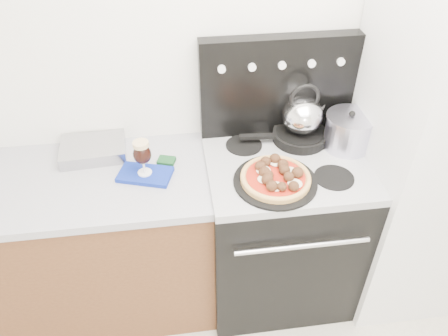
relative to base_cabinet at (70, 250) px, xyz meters
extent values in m
cube|color=white|center=(1.02, 0.30, 0.82)|extent=(3.50, 0.01, 2.50)
cube|color=brown|center=(0.00, 0.00, 0.00)|extent=(1.45, 0.60, 0.86)
cube|color=#A9A9B4|center=(0.00, 0.00, 0.45)|extent=(1.48, 0.63, 0.04)
cube|color=black|center=(1.10, -0.02, 0.01)|extent=(0.76, 0.65, 0.88)
cube|color=#ADADB2|center=(1.10, -0.02, 0.47)|extent=(0.76, 0.65, 0.04)
cube|color=black|center=(1.10, 0.25, 0.74)|extent=(0.76, 0.08, 0.50)
cube|color=silver|center=(1.80, -0.05, 0.52)|extent=(0.64, 0.68, 1.90)
cube|color=silver|center=(0.19, 0.18, 0.50)|extent=(0.32, 0.24, 0.06)
cube|color=navy|center=(0.44, -0.02, 0.48)|extent=(0.27, 0.21, 0.02)
cylinder|color=black|center=(1.02, -0.17, 0.50)|extent=(0.40, 0.40, 0.01)
cylinder|color=#242424|center=(1.21, 0.14, 0.51)|extent=(0.29, 0.29, 0.05)
cylinder|color=silver|center=(1.42, 0.05, 0.57)|extent=(0.23, 0.23, 0.16)
camera|label=1|loc=(0.59, -1.59, 1.76)|focal=35.00mm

